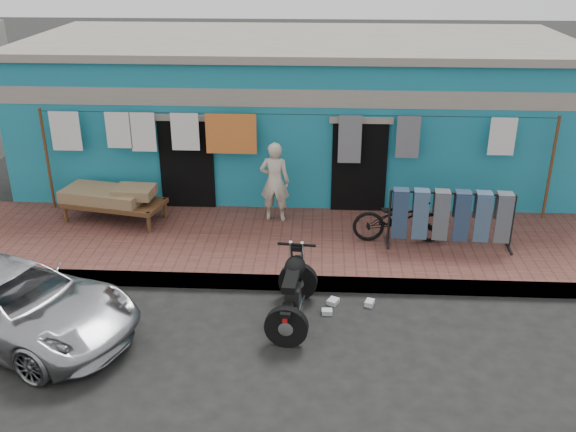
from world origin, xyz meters
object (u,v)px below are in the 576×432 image
object	(u,v)px
motorcycle	(293,289)
charpoy	(115,204)
seated_person	(275,182)
car	(13,302)
jeans_rack	(450,218)
bicycle	(400,214)

from	to	relation	value
motorcycle	charpoy	size ratio (longest dim) A/B	0.79
seated_person	charpoy	size ratio (longest dim) A/B	0.73
car	jeans_rack	bearing A→B (deg)	-46.53
motorcycle	seated_person	bearing A→B (deg)	103.61
jeans_rack	charpoy	bearing A→B (deg)	172.73
car	bicycle	world-z (taller)	bicycle
bicycle	motorcycle	bearing A→B (deg)	141.41
seated_person	charpoy	bearing A→B (deg)	7.92
bicycle	jeans_rack	bearing A→B (deg)	-100.36
car	bicycle	xyz separation A→B (m)	(5.91, 2.99, 0.25)
seated_person	jeans_rack	bearing A→B (deg)	167.04
car	seated_person	xyz separation A→B (m)	(3.55, 3.85, 0.50)
motorcycle	jeans_rack	size ratio (longest dim) A/B	0.75
seated_person	motorcycle	size ratio (longest dim) A/B	0.93
car	bicycle	distance (m)	6.63
seated_person	motorcycle	world-z (taller)	seated_person
car	seated_person	world-z (taller)	seated_person
seated_person	bicycle	bearing A→B (deg)	164.22
motorcycle	charpoy	bearing A→B (deg)	144.82
car	motorcycle	world-z (taller)	car
car	charpoy	distance (m)	3.68
motorcycle	charpoy	distance (m)	4.78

